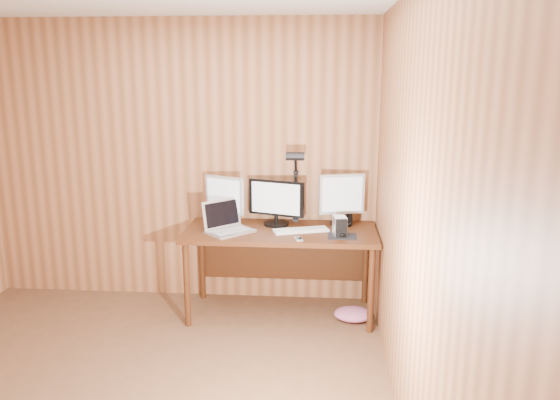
# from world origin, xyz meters

# --- Properties ---
(room_shell) EXTENTS (4.00, 4.00, 4.00)m
(room_shell) POSITION_xyz_m (0.00, 0.00, 1.25)
(room_shell) COLOR brown
(room_shell) RESTS_ON ground
(desk) EXTENTS (1.60, 0.70, 0.75)m
(desk) POSITION_xyz_m (0.93, 1.70, 0.63)
(desk) COLOR #44200E
(desk) RESTS_ON floor
(monitor_center) EXTENTS (0.49, 0.22, 0.39)m
(monitor_center) POSITION_xyz_m (0.88, 1.79, 0.95)
(monitor_center) COLOR black
(monitor_center) RESTS_ON desk
(monitor_left) EXTENTS (0.35, 0.18, 0.42)m
(monitor_left) POSITION_xyz_m (0.43, 1.79, 0.97)
(monitor_left) COLOR black
(monitor_left) RESTS_ON desk
(monitor_right) EXTENTS (0.39, 0.19, 0.45)m
(monitor_right) POSITION_xyz_m (1.44, 1.83, 0.99)
(monitor_right) COLOR black
(monitor_right) RESTS_ON desk
(laptop) EXTENTS (0.45, 0.45, 0.26)m
(laptop) POSITION_xyz_m (0.49, 1.56, 0.81)
(laptop) COLOR silver
(laptop) RESTS_ON desk
(keyboard) EXTENTS (0.47, 0.27, 0.02)m
(keyboard) POSITION_xyz_m (1.10, 1.60, 0.76)
(keyboard) COLOR white
(keyboard) RESTS_ON desk
(mousepad) EXTENTS (0.23, 0.19, 0.00)m
(mousepad) POSITION_xyz_m (1.44, 1.48, 0.75)
(mousepad) COLOR black
(mousepad) RESTS_ON desk
(mouse) EXTENTS (0.09, 0.13, 0.04)m
(mouse) POSITION_xyz_m (1.44, 1.48, 0.77)
(mouse) COLOR black
(mouse) RESTS_ON mousepad
(hard_drive) EXTENTS (0.12, 0.16, 0.16)m
(hard_drive) POSITION_xyz_m (1.42, 1.51, 0.83)
(hard_drive) COLOR silver
(hard_drive) RESTS_ON desk
(phone) EXTENTS (0.08, 0.11, 0.01)m
(phone) POSITION_xyz_m (1.09, 1.37, 0.76)
(phone) COLOR silver
(phone) RESTS_ON desk
(speaker) EXTENTS (0.05, 0.05, 0.13)m
(speaker) POSITION_xyz_m (1.51, 1.86, 0.81)
(speaker) COLOR black
(speaker) RESTS_ON desk
(desk_lamp) EXTENTS (0.16, 0.22, 0.68)m
(desk_lamp) POSITION_xyz_m (1.04, 1.85, 1.17)
(desk_lamp) COLOR black
(desk_lamp) RESTS_ON desk
(fabric_pile) EXTENTS (0.39, 0.35, 0.10)m
(fabric_pile) POSITION_xyz_m (1.55, 1.55, 0.05)
(fabric_pile) COLOR #D26592
(fabric_pile) RESTS_ON floor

